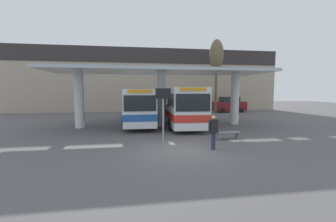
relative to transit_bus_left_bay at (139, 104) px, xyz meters
name	(u,v)px	position (x,y,z in m)	size (l,w,h in m)	color
ground_plane	(182,150)	(1.87, -10.11, -1.75)	(100.00, 100.00, 0.00)	#565456
townhouse_backdrop	(149,75)	(1.87, 12.10, 3.63)	(40.00, 0.58, 9.23)	tan
station_canopy	(161,78)	(1.87, -2.01, 2.38)	(18.36, 5.82, 4.79)	silver
transit_bus_left_bay	(139,104)	(0.00, 0.00, 0.00)	(2.77, 11.10, 3.11)	silver
transit_bus_center_bay	(180,104)	(3.67, -1.10, 0.05)	(3.16, 11.24, 3.25)	silver
waiting_bench_near_pillar	(228,134)	(5.22, -8.11, -1.41)	(1.55, 0.44, 0.46)	slate
info_sign_platform	(163,104)	(1.20, -8.01, 0.48)	(0.90, 0.09, 3.14)	gray
pedestrian_waiting	(213,129)	(3.46, -10.26, -0.68)	(0.62, 0.43, 1.75)	#333856
poplar_tree_behind_left	(216,56)	(10.56, 7.86, 5.82)	(1.86, 1.86, 9.82)	brown
parked_car_street	(229,105)	(13.11, 9.12, -0.71)	(4.65, 2.03, 2.17)	maroon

